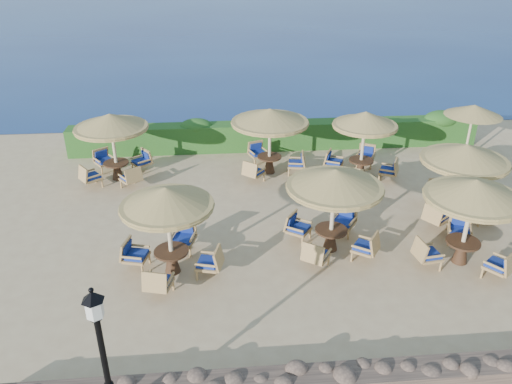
% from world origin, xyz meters
% --- Properties ---
extents(ground, '(120.00, 120.00, 0.00)m').
position_xyz_m(ground, '(0.00, 0.00, 0.00)').
color(ground, tan).
rests_on(ground, ground).
extents(hedge, '(18.00, 0.90, 1.20)m').
position_xyz_m(hedge, '(0.00, 7.20, 0.60)').
color(hedge, '#1C4917').
rests_on(hedge, ground).
extents(stone_wall, '(15.00, 0.65, 0.44)m').
position_xyz_m(stone_wall, '(0.00, -6.20, 0.22)').
color(stone_wall, brown).
rests_on(stone_wall, ground).
extents(lamp_post, '(0.44, 0.44, 3.31)m').
position_xyz_m(lamp_post, '(-4.80, -6.80, 1.55)').
color(lamp_post, black).
rests_on(lamp_post, ground).
extents(extra_parasol, '(2.30, 2.30, 2.41)m').
position_xyz_m(extra_parasol, '(7.80, 5.20, 2.17)').
color(extra_parasol, beige).
rests_on(extra_parasol, ground).
extents(cafe_set_0, '(2.89, 2.89, 2.65)m').
position_xyz_m(cafe_set_0, '(-4.04, -1.76, 1.74)').
color(cafe_set_0, beige).
rests_on(cafe_set_0, ground).
extents(cafe_set_1, '(2.81, 2.81, 2.65)m').
position_xyz_m(cafe_set_1, '(0.62, -1.04, 1.83)').
color(cafe_set_1, beige).
rests_on(cafe_set_1, ground).
extents(cafe_set_2, '(2.78, 2.77, 2.65)m').
position_xyz_m(cafe_set_2, '(4.23, -2.01, 1.88)').
color(cafe_set_2, beige).
rests_on(cafe_set_2, ground).
extents(cafe_set_3, '(2.76, 2.76, 2.65)m').
position_xyz_m(cafe_set_3, '(-6.54, 4.55, 1.81)').
color(cafe_set_3, beige).
rests_on(cafe_set_3, ground).
extents(cafe_set_4, '(3.02, 3.02, 2.65)m').
position_xyz_m(cafe_set_4, '(-0.59, 4.64, 1.96)').
color(cafe_set_4, beige).
rests_on(cafe_set_4, ground).
extents(cafe_set_5, '(2.82, 2.82, 2.65)m').
position_xyz_m(cafe_set_5, '(2.94, 3.98, 1.73)').
color(cafe_set_5, beige).
rests_on(cafe_set_5, ground).
extents(cafe_set_6, '(2.80, 2.81, 2.65)m').
position_xyz_m(cafe_set_6, '(5.15, 0.45, 1.90)').
color(cafe_set_6, beige).
rests_on(cafe_set_6, ground).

